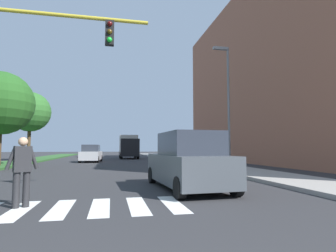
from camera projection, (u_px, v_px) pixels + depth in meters
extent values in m
plane|color=#2D2D30|center=(104.00, 161.00, 29.48)|extent=(140.00, 140.00, 0.00)
cube|color=silver|center=(19.00, 210.00, 6.26)|extent=(0.45, 2.20, 0.01)
cube|color=silver|center=(61.00, 209.00, 6.44)|extent=(0.45, 2.20, 0.01)
cube|color=silver|center=(100.00, 207.00, 6.63)|extent=(0.45, 2.20, 0.01)
cube|color=silver|center=(138.00, 205.00, 6.81)|extent=(0.45, 2.20, 0.01)
cube|color=silver|center=(173.00, 204.00, 6.99)|extent=(0.45, 2.20, 0.01)
cube|color=#2D5B28|center=(20.00, 162.00, 25.96)|extent=(3.31, 64.00, 0.15)
sphere|color=#23561E|center=(1.00, 103.00, 20.21)|extent=(4.67, 4.67, 4.67)
cylinder|color=#4C3823|center=(29.00, 141.00, 29.94)|extent=(0.36, 0.36, 3.91)
sphere|color=#2D6628|center=(30.00, 112.00, 30.20)|extent=(4.37, 4.37, 4.37)
cube|color=#A36047|center=(310.00, 74.00, 26.25)|extent=(13.05, 33.94, 16.90)
cube|color=#9E9991|center=(183.00, 160.00, 29.19)|extent=(3.00, 64.00, 0.15)
cylinder|color=gold|center=(12.00, 11.00, 8.25)|extent=(8.21, 0.12, 0.12)
cube|color=black|center=(110.00, 33.00, 8.80)|extent=(0.28, 0.20, 0.80)
sphere|color=#4C0C0C|center=(110.00, 24.00, 8.71)|extent=(0.16, 0.16, 0.16)
sphere|color=#4C380F|center=(110.00, 32.00, 8.68)|extent=(0.16, 0.16, 0.16)
sphere|color=#19D833|center=(109.00, 40.00, 8.66)|extent=(0.16, 0.16, 0.16)
cylinder|color=slate|center=(229.00, 107.00, 16.75)|extent=(0.14, 0.14, 7.50)
cube|color=gray|center=(220.00, 48.00, 16.93)|extent=(0.90, 0.24, 0.16)
cylinder|color=#262628|center=(26.00, 189.00, 6.65)|extent=(0.22, 0.22, 0.85)
cylinder|color=#262628|center=(16.00, 190.00, 6.52)|extent=(0.22, 0.22, 0.85)
cube|color=#262628|center=(22.00, 159.00, 6.64)|extent=(0.45, 0.39, 0.62)
cylinder|color=#262628|center=(33.00, 157.00, 6.80)|extent=(0.28, 0.20, 0.58)
cylinder|color=#262628|center=(11.00, 158.00, 6.50)|extent=(0.28, 0.20, 0.58)
sphere|color=tan|center=(23.00, 142.00, 6.68)|extent=(0.30, 0.30, 0.22)
cube|color=#474C51|center=(187.00, 169.00, 9.63)|extent=(2.17, 4.71, 0.96)
cube|color=#2D333D|center=(189.00, 144.00, 9.48)|extent=(1.82, 2.63, 0.79)
cylinder|color=black|center=(152.00, 175.00, 11.15)|extent=(0.26, 0.65, 0.64)
cylinder|color=black|center=(192.00, 174.00, 11.60)|extent=(0.26, 0.65, 0.64)
cylinder|color=black|center=(180.00, 188.00, 7.59)|extent=(0.26, 0.65, 0.64)
cylinder|color=black|center=(236.00, 186.00, 8.04)|extent=(0.26, 0.65, 0.64)
cube|color=#B7B7BC|center=(91.00, 156.00, 27.60)|extent=(2.06, 4.28, 0.83)
cube|color=#2D333D|center=(91.00, 148.00, 27.45)|extent=(1.71, 1.97, 0.68)
cylinder|color=black|center=(85.00, 158.00, 29.07)|extent=(0.26, 0.65, 0.64)
cylinder|color=black|center=(101.00, 158.00, 29.31)|extent=(0.26, 0.65, 0.64)
cylinder|color=black|center=(80.00, 159.00, 25.84)|extent=(0.26, 0.65, 0.64)
cylinder|color=black|center=(98.00, 159.00, 26.08)|extent=(0.26, 0.65, 0.64)
cube|color=maroon|center=(89.00, 153.00, 42.77)|extent=(1.91, 4.64, 0.83)
cube|color=#2D333D|center=(89.00, 148.00, 42.60)|extent=(1.63, 2.11, 0.68)
cylinder|color=black|center=(85.00, 155.00, 44.41)|extent=(0.24, 0.65, 0.64)
cylinder|color=black|center=(96.00, 155.00, 44.70)|extent=(0.24, 0.65, 0.64)
cylinder|color=black|center=(82.00, 155.00, 40.78)|extent=(0.24, 0.65, 0.64)
cylinder|color=black|center=(94.00, 155.00, 41.07)|extent=(0.24, 0.65, 0.64)
cube|color=black|center=(130.00, 148.00, 34.59)|extent=(2.30, 2.00, 2.20)
cube|color=beige|center=(128.00, 145.00, 37.64)|extent=(2.30, 4.20, 2.70)
cylinder|color=black|center=(138.00, 155.00, 34.72)|extent=(0.30, 0.90, 0.90)
cylinder|color=black|center=(121.00, 156.00, 34.30)|extent=(0.30, 0.90, 0.90)
cylinder|color=black|center=(135.00, 155.00, 38.77)|extent=(0.30, 0.90, 0.90)
cylinder|color=black|center=(120.00, 155.00, 38.35)|extent=(0.30, 0.90, 0.90)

